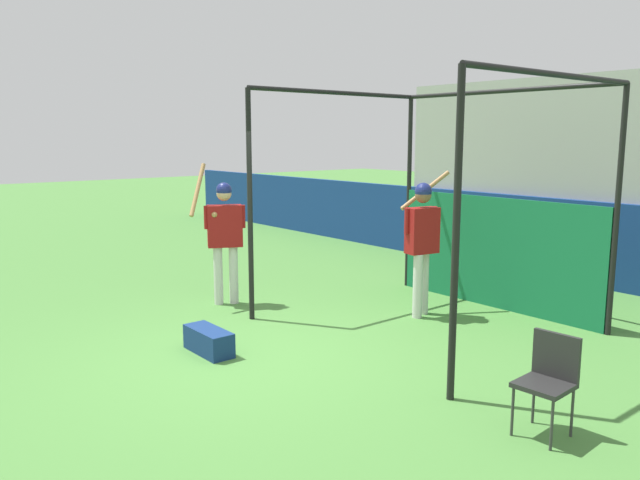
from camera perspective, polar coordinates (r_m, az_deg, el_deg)
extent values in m
plane|color=#477F38|center=(7.13, -6.52, -10.58)|extent=(60.00, 60.00, 0.00)
cube|color=navy|center=(11.45, 20.45, 0.11)|extent=(24.00, 0.12, 1.40)
cube|color=#9E9E99|center=(13.16, 25.27, 5.44)|extent=(6.50, 4.00, 3.45)
cube|color=navy|center=(13.13, 12.30, 4.90)|extent=(0.45, 0.40, 0.10)
cube|color=navy|center=(13.26, 12.82, 5.92)|extent=(0.45, 0.06, 0.40)
cube|color=navy|center=(12.80, 14.23, 4.72)|extent=(0.45, 0.40, 0.10)
cube|color=navy|center=(12.93, 14.75, 5.76)|extent=(0.45, 0.06, 0.40)
cube|color=navy|center=(12.48, 16.27, 4.52)|extent=(0.45, 0.40, 0.10)
cube|color=navy|center=(12.61, 16.78, 5.59)|extent=(0.45, 0.06, 0.40)
cube|color=navy|center=(12.18, 18.40, 4.30)|extent=(0.45, 0.40, 0.10)
cube|color=navy|center=(12.31, 18.91, 5.40)|extent=(0.45, 0.06, 0.40)
cube|color=navy|center=(11.89, 20.64, 4.07)|extent=(0.45, 0.40, 0.10)
cube|color=navy|center=(12.03, 21.13, 5.20)|extent=(0.45, 0.06, 0.40)
cube|color=navy|center=(11.63, 22.98, 3.82)|extent=(0.45, 0.40, 0.10)
cube|color=navy|center=(11.77, 23.46, 4.97)|extent=(0.45, 0.06, 0.40)
cube|color=navy|center=(11.39, 25.43, 3.55)|extent=(0.45, 0.40, 0.10)
cube|color=navy|center=(11.53, 25.89, 4.73)|extent=(0.45, 0.06, 0.40)
cube|color=navy|center=(13.74, 14.45, 6.68)|extent=(0.45, 0.40, 0.10)
cube|color=navy|center=(13.88, 14.93, 7.64)|extent=(0.45, 0.06, 0.40)
cube|color=navy|center=(13.42, 16.35, 6.54)|extent=(0.45, 0.40, 0.10)
cube|color=navy|center=(13.56, 16.83, 7.52)|extent=(0.45, 0.06, 0.40)
cube|color=navy|center=(13.12, 18.34, 6.39)|extent=(0.45, 0.40, 0.10)
cube|color=navy|center=(13.26, 18.81, 7.39)|extent=(0.45, 0.06, 0.40)
cube|color=navy|center=(12.83, 20.42, 6.22)|extent=(0.45, 0.40, 0.10)
cube|color=navy|center=(12.98, 20.88, 7.24)|extent=(0.45, 0.06, 0.40)
cube|color=navy|center=(12.57, 22.59, 6.04)|extent=(0.45, 0.40, 0.10)
cube|color=navy|center=(12.72, 23.04, 7.08)|extent=(0.45, 0.06, 0.40)
cube|color=navy|center=(12.32, 24.85, 5.83)|extent=(0.45, 0.40, 0.10)
cube|color=navy|center=(12.47, 25.29, 6.90)|extent=(0.45, 0.06, 0.40)
cube|color=navy|center=(12.09, 27.20, 5.62)|extent=(0.45, 0.40, 0.10)
cube|color=navy|center=(14.38, 16.43, 8.30)|extent=(0.45, 0.40, 0.10)
cube|color=navy|center=(14.53, 16.87, 9.20)|extent=(0.45, 0.06, 0.40)
cube|color=navy|center=(14.08, 18.29, 8.20)|extent=(0.45, 0.40, 0.10)
cube|color=navy|center=(14.23, 18.73, 9.11)|extent=(0.45, 0.06, 0.40)
cube|color=navy|center=(13.79, 20.23, 8.08)|extent=(0.45, 0.40, 0.10)
cube|color=navy|center=(13.95, 20.67, 9.01)|extent=(0.45, 0.06, 0.40)
cube|color=navy|center=(13.52, 22.25, 7.94)|extent=(0.45, 0.40, 0.10)
cube|color=navy|center=(13.68, 22.68, 8.89)|extent=(0.45, 0.06, 0.40)
cube|color=navy|center=(13.26, 24.35, 7.79)|extent=(0.45, 0.40, 0.10)
cube|color=navy|center=(13.42, 24.77, 8.76)|extent=(0.45, 0.06, 0.40)
cube|color=navy|center=(13.03, 26.53, 7.63)|extent=(0.45, 0.40, 0.10)
cube|color=navy|center=(13.19, 26.93, 8.61)|extent=(0.45, 0.06, 0.40)
cube|color=navy|center=(15.05, 18.24, 9.77)|extent=(0.45, 0.40, 0.10)
cube|color=navy|center=(15.21, 18.66, 10.61)|extent=(0.45, 0.06, 0.40)
cube|color=navy|center=(14.76, 20.06, 9.69)|extent=(0.45, 0.40, 0.10)
cube|color=navy|center=(14.92, 20.47, 10.54)|extent=(0.45, 0.06, 0.40)
cube|color=navy|center=(14.49, 21.96, 9.60)|extent=(0.45, 0.40, 0.10)
cube|color=navy|center=(14.65, 22.36, 10.46)|extent=(0.45, 0.06, 0.40)
cube|color=navy|center=(14.23, 23.92, 9.49)|extent=(0.45, 0.40, 0.10)
cube|color=navy|center=(14.39, 24.31, 10.37)|extent=(0.45, 0.06, 0.40)
cube|color=navy|center=(13.99, 25.95, 9.37)|extent=(0.45, 0.40, 0.10)
cube|color=navy|center=(14.15, 26.33, 10.26)|extent=(0.45, 0.06, 0.40)
cube|color=navy|center=(15.74, 19.92, 11.10)|extent=(0.45, 0.40, 0.10)
cube|color=navy|center=(15.90, 20.31, 11.89)|extent=(0.45, 0.06, 0.40)
cube|color=navy|center=(15.46, 21.70, 11.04)|extent=(0.45, 0.40, 0.10)
cube|color=navy|center=(15.63, 22.08, 11.84)|extent=(0.45, 0.06, 0.40)
cube|color=navy|center=(15.20, 23.53, 10.97)|extent=(0.45, 0.40, 0.10)
cube|color=navy|center=(15.37, 23.91, 11.78)|extent=(0.45, 0.06, 0.40)
cube|color=navy|center=(14.96, 25.44, 10.88)|extent=(0.45, 0.40, 0.10)
cube|color=navy|center=(15.13, 25.80, 11.70)|extent=(0.45, 0.06, 0.40)
cylinder|color=black|center=(8.24, -6.42, 3.05)|extent=(0.07, 0.07, 3.05)
cylinder|color=black|center=(5.73, 12.32, 0.12)|extent=(0.07, 0.07, 3.05)
cylinder|color=black|center=(10.22, 8.13, 4.23)|extent=(0.07, 0.07, 3.05)
cylinder|color=black|center=(8.33, 25.51, 2.26)|extent=(0.07, 0.07, 3.05)
cylinder|color=black|center=(9.13, 1.68, 13.31)|extent=(0.06, 3.05, 0.06)
cylinder|color=black|center=(6.95, 20.86, 13.95)|extent=(0.06, 3.05, 0.06)
cylinder|color=black|center=(9.14, 16.37, 12.94)|extent=(3.38, 0.06, 0.06)
cube|color=#14663D|center=(9.25, 15.66, -1.13)|extent=(3.31, 0.03, 1.59)
cylinder|color=silver|center=(8.54, 8.92, -4.19)|extent=(0.15, 0.15, 0.88)
cylinder|color=silver|center=(8.75, 9.48, -3.88)|extent=(0.15, 0.15, 0.88)
cube|color=maroon|center=(8.51, 9.33, 0.87)|extent=(0.30, 0.47, 0.62)
sphere|color=brown|center=(8.45, 9.42, 4.09)|extent=(0.22, 0.22, 0.22)
sphere|color=navy|center=(8.45, 9.43, 4.42)|extent=(0.23, 0.23, 0.23)
cylinder|color=maroon|center=(8.39, 7.95, 1.74)|extent=(0.08, 0.08, 0.34)
cylinder|color=maroon|center=(8.66, 10.40, 1.92)|extent=(0.08, 0.08, 0.34)
cylinder|color=#AD7F4C|center=(8.84, 9.59, 4.49)|extent=(0.33, 0.71, 0.54)
sphere|color=#AD7F4C|center=(8.55, 10.62, 2.64)|extent=(0.08, 0.08, 0.08)
cylinder|color=silver|center=(9.26, -7.90, -3.18)|extent=(0.17, 0.17, 0.86)
cylinder|color=silver|center=(9.24, -9.28, -3.23)|extent=(0.17, 0.17, 0.86)
cube|color=maroon|center=(9.12, -8.70, 1.28)|extent=(0.42, 0.54, 0.61)
sphere|color=tan|center=(9.07, -8.77, 4.22)|extent=(0.21, 0.21, 0.21)
sphere|color=navy|center=(9.06, -8.78, 4.52)|extent=(0.22, 0.22, 0.22)
cylinder|color=maroon|center=(9.08, -7.06, 2.15)|extent=(0.09, 0.09, 0.33)
cylinder|color=maroon|center=(9.05, -10.35, 2.04)|extent=(0.09, 0.09, 0.33)
cylinder|color=#AD7F4C|center=(9.05, -11.14, 4.54)|extent=(0.38, 0.46, 0.73)
sphere|color=#AD7F4C|center=(8.99, -9.63, 2.31)|extent=(0.08, 0.08, 0.08)
cube|color=black|center=(5.50, 19.79, -12.39)|extent=(0.42, 0.42, 0.04)
cube|color=black|center=(5.58, 20.78, -9.93)|extent=(0.40, 0.06, 0.40)
cylinder|color=#333333|center=(5.37, 20.44, -15.50)|extent=(0.02, 0.02, 0.44)
cylinder|color=#333333|center=(5.52, 17.20, -14.65)|extent=(0.02, 0.02, 0.44)
cylinder|color=#333333|center=(5.65, 22.06, -14.31)|extent=(0.02, 0.02, 0.44)
cylinder|color=#333333|center=(5.79, 18.95, -13.55)|extent=(0.02, 0.02, 0.44)
cube|color=navy|center=(7.28, -10.15, -9.07)|extent=(0.70, 0.28, 0.28)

